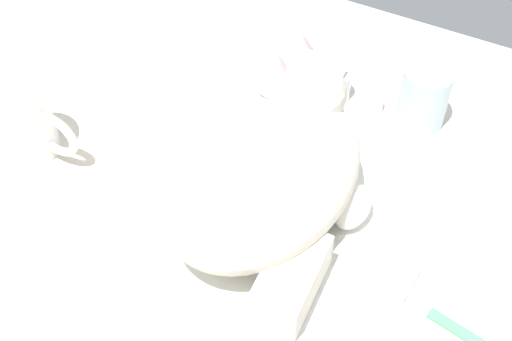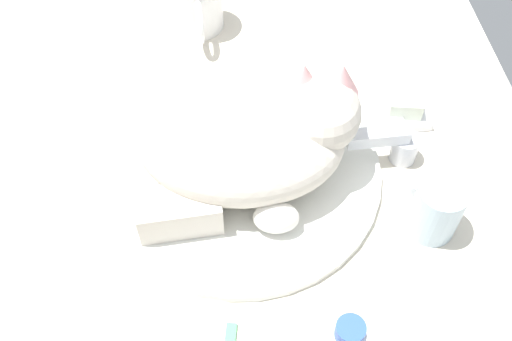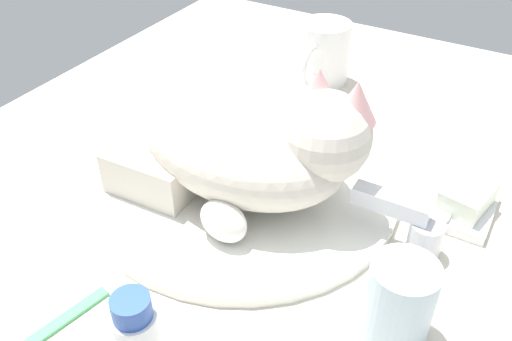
{
  "view_description": "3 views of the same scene",
  "coord_description": "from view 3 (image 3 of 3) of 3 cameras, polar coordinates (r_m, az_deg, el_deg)",
  "views": [
    {
      "loc": [
        21.31,
        -44.11,
        66.2
      ],
      "look_at": [
        -1.92,
        2.45,
        4.43
      ],
      "focal_mm": 51.18,
      "sensor_mm": 36.0,
      "label": 1
    },
    {
      "loc": [
        48.6,
        -4.13,
        68.1
      ],
      "look_at": [
        2.91,
        1.6,
        4.49
      ],
      "focal_mm": 44.36,
      "sensor_mm": 36.0,
      "label": 2
    },
    {
      "loc": [
        44.79,
        27.51,
        42.19
      ],
      "look_at": [
        2.39,
        3.03,
        5.37
      ],
      "focal_mm": 39.05,
      "sensor_mm": 36.0,
      "label": 3
    }
  ],
  "objects": [
    {
      "name": "rinse_cup",
      "position": [
        0.51,
        14.49,
        -12.8
      ],
      "size": [
        6.03,
        6.03,
        8.16
      ],
      "color": "silver",
      "rests_on": "ground_plane"
    },
    {
      "name": "faucet",
      "position": [
        0.6,
        15.95,
        -5.94
      ],
      "size": [
        12.77,
        9.95,
        6.13
      ],
      "color": "silver",
      "rests_on": "ground_plane"
    },
    {
      "name": "toothbrush",
      "position": [
        0.55,
        -21.79,
        -15.62
      ],
      "size": [
        13.48,
        4.04,
        1.6
      ],
      "color": "#4CB266",
      "rests_on": "ground_plane"
    },
    {
      "name": "cat",
      "position": [
        0.62,
        -0.34,
        3.22
      ],
      "size": [
        22.69,
        29.49,
        15.88
      ],
      "color": "beige",
      "rests_on": "sink_basin"
    },
    {
      "name": "soap_dish",
      "position": [
        0.68,
        20.49,
        -3.76
      ],
      "size": [
        9.0,
        6.4,
        1.2
      ],
      "primitive_type": "cube",
      "color": "white",
      "rests_on": "ground_plane"
    },
    {
      "name": "coffee_mug",
      "position": [
        0.89,
        6.93,
        11.81
      ],
      "size": [
        12.18,
        7.78,
        9.66
      ],
      "color": "white",
      "rests_on": "ground_plane"
    },
    {
      "name": "ground_plane",
      "position": [
        0.68,
        -1.2,
        -2.8
      ],
      "size": [
        110.0,
        82.5,
        3.0
      ],
      "primitive_type": "cube",
      "color": "beige"
    },
    {
      "name": "sink_basin",
      "position": [
        0.67,
        -1.22,
        -1.42
      ],
      "size": [
        36.7,
        36.7,
        1.19
      ],
      "primitive_type": "cylinder",
      "color": "silver",
      "rests_on": "ground_plane"
    },
    {
      "name": "soap_bar",
      "position": [
        0.67,
        20.84,
        -2.51
      ],
      "size": [
        7.06,
        5.72,
        2.62
      ],
      "primitive_type": "cube",
      "rotation": [
        0.0,
        0.0,
        -0.2
      ],
      "color": "silver",
      "rests_on": "soap_dish"
    }
  ]
}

